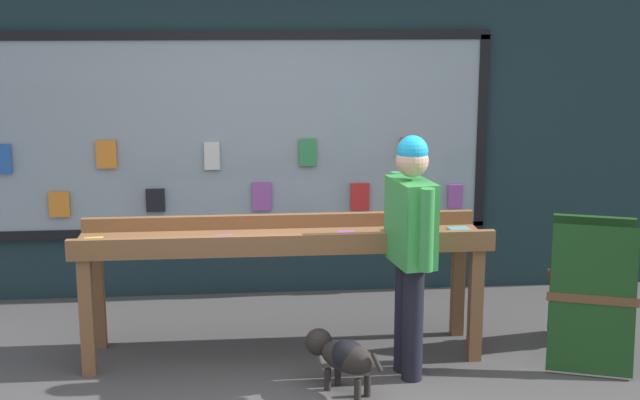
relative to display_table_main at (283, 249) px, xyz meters
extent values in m
cube|color=#192D33|center=(0.00, 1.50, 0.92)|extent=(7.72, 0.20, 3.41)
cube|color=#8C9EA8|center=(-0.55, 1.37, 0.62)|extent=(4.65, 0.03, 1.65)
cube|color=black|center=(-0.55, 1.37, 1.44)|extent=(4.73, 0.06, 0.08)
cube|color=black|center=(-0.55, 1.37, -0.21)|extent=(4.73, 0.06, 0.08)
cube|color=black|center=(1.78, 1.37, 0.62)|extent=(0.08, 0.06, 1.65)
cube|color=#2659B2|center=(-2.21, 1.33, 0.45)|extent=(0.13, 0.03, 0.24)
cube|color=orange|center=(-1.79, 1.33, 0.06)|extent=(0.17, 0.03, 0.21)
cube|color=orange|center=(-1.38, 1.33, 0.48)|extent=(0.16, 0.03, 0.23)
cube|color=black|center=(-1.00, 1.33, 0.08)|extent=(0.16, 0.03, 0.19)
cube|color=silver|center=(-0.52, 1.33, 0.45)|extent=(0.13, 0.03, 0.23)
cube|color=#994CA5|center=(-0.11, 1.33, 0.09)|extent=(0.16, 0.03, 0.24)
cube|color=#338C4C|center=(0.28, 1.33, 0.47)|extent=(0.14, 0.03, 0.23)
cube|color=red|center=(0.73, 1.33, 0.07)|extent=(0.16, 0.03, 0.24)
cube|color=red|center=(1.16, 1.33, 0.47)|extent=(0.17, 0.03, 0.23)
cube|color=#994CA5|center=(1.56, 1.33, 0.06)|extent=(0.12, 0.03, 0.21)
cube|color=brown|center=(-1.33, -0.25, -0.37)|extent=(0.09, 0.09, 0.82)
cube|color=brown|center=(1.34, -0.24, -0.37)|extent=(0.09, 0.09, 0.82)
cube|color=brown|center=(-1.34, 0.25, -0.37)|extent=(0.09, 0.09, 0.82)
cube|color=brown|center=(1.34, 0.26, -0.37)|extent=(0.09, 0.09, 0.82)
cube|color=brown|center=(0.00, 0.00, 0.06)|extent=(2.87, 0.67, 0.04)
cube|color=brown|center=(0.00, -0.30, 0.12)|extent=(2.87, 0.07, 0.12)
cube|color=brown|center=(0.00, 0.30, 0.12)|extent=(2.87, 0.07, 0.12)
cube|color=yellow|center=(-1.29, -0.06, 0.09)|extent=(0.16, 0.22, 0.03)
cube|color=yellow|center=(-0.87, -0.18, 0.09)|extent=(0.16, 0.24, 0.02)
cube|color=#994CA5|center=(-0.40, -0.09, 0.09)|extent=(0.18, 0.25, 0.03)
cube|color=#994CA5|center=(0.00, -0.12, 0.09)|extent=(0.16, 0.20, 0.02)
cube|color=#994CA5|center=(0.44, -0.04, 0.09)|extent=(0.16, 0.23, 0.03)
cube|color=red|center=(0.82, 0.09, 0.09)|extent=(0.13, 0.19, 0.03)
cube|color=#5999A5|center=(1.29, 0.02, 0.09)|extent=(0.18, 0.24, 0.02)
cylinder|color=black|center=(0.83, -0.54, -0.39)|extent=(0.14, 0.14, 0.79)
cylinder|color=black|center=(0.81, -0.39, -0.39)|extent=(0.14, 0.14, 0.79)
cube|color=#338C3F|center=(0.82, -0.46, 0.29)|extent=(0.29, 0.47, 0.56)
cylinder|color=#338C3F|center=(0.87, -0.74, 0.30)|extent=(0.09, 0.09, 0.53)
cylinder|color=#338C3F|center=(0.77, -0.18, 0.30)|extent=(0.09, 0.09, 0.53)
sphere|color=tan|center=(0.82, -0.46, 0.70)|extent=(0.21, 0.21, 0.21)
sphere|color=#19A5E0|center=(0.82, -0.46, 0.76)|extent=(0.20, 0.20, 0.20)
ellipsoid|color=black|center=(0.38, -0.72, -0.53)|extent=(0.43, 0.44, 0.20)
ellipsoid|color=black|center=(0.38, -0.72, -0.52)|extent=(0.32, 0.33, 0.21)
sphere|color=black|center=(0.21, -0.54, -0.49)|extent=(0.18, 0.18, 0.18)
cylinder|color=black|center=(0.54, -0.90, -0.50)|extent=(0.09, 0.09, 0.12)
cylinder|color=black|center=(0.33, -0.60, -0.71)|extent=(0.04, 0.04, 0.15)
cylinder|color=black|center=(0.25, -0.66, -0.71)|extent=(0.04, 0.04, 0.15)
cylinder|color=black|center=(0.50, -0.78, -0.71)|extent=(0.04, 0.04, 0.15)
cylinder|color=black|center=(0.43, -0.85, -0.71)|extent=(0.04, 0.04, 0.15)
cube|color=#193F19|center=(2.08, -0.49, -0.28)|extent=(0.63, 0.47, 0.98)
cube|color=brown|center=(2.08, -0.49, -0.28)|extent=(0.59, 0.26, 0.07)
cube|color=#193F19|center=(2.27, 0.03, -0.28)|extent=(0.63, 0.47, 0.98)
cube|color=brown|center=(2.27, 0.03, -0.28)|extent=(0.59, 0.26, 0.07)
camera|label=1|loc=(-0.29, -6.05, 1.67)|focal=50.00mm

